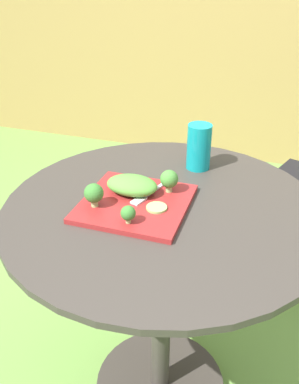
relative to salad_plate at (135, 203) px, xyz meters
name	(u,v)px	position (x,y,z in m)	size (l,w,h in m)	color
bamboo_fence	(253,42)	(0.07, 2.08, 0.06)	(8.00, 0.08, 1.65)	#9E7F47
patio_table	(162,289)	(0.07, 0.03, -0.30)	(0.84, 0.84, 0.76)	#38332D
salad_plate	(135,203)	(0.00, 0.00, 0.00)	(0.27, 0.27, 0.01)	maroon
drinking_glass	(199,149)	(0.10, 0.27, 0.05)	(0.07, 0.07, 0.14)	#0F8C93
fork	(148,194)	(0.02, 0.04, 0.01)	(0.06, 0.15, 0.00)	silver
lettuce_mound	(132,185)	(-0.02, 0.04, 0.03)	(0.14, 0.09, 0.05)	#519338
broccoli_floret_0	(128,213)	(0.02, -0.10, 0.03)	(0.04, 0.04, 0.05)	#99B770
broccoli_floret_1	(94,193)	(-0.09, -0.06, 0.04)	(0.05, 0.05, 0.06)	#99B770
broccoli_floret_2	(170,179)	(0.07, 0.08, 0.04)	(0.05, 0.05, 0.06)	#99B770
cucumber_slice_0	(157,208)	(0.06, -0.02, 0.01)	(0.05, 0.05, 0.01)	#8EB766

